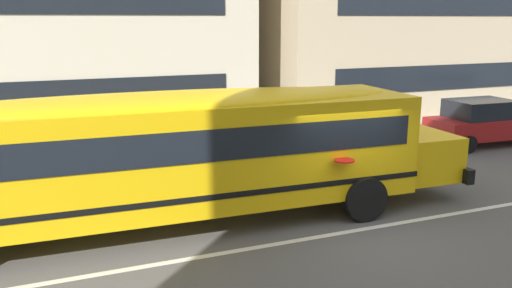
# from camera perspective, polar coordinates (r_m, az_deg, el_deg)

# --- Properties ---
(ground_plane) EXTENTS (400.00, 400.00, 0.00)m
(ground_plane) POSITION_cam_1_polar(r_m,az_deg,el_deg) (11.68, 10.93, -9.15)
(ground_plane) COLOR #54514F
(sidewalk_far) EXTENTS (120.00, 3.00, 0.01)m
(sidewalk_far) POSITION_cam_1_polar(r_m,az_deg,el_deg) (18.56, -2.49, -0.42)
(sidewalk_far) COLOR gray
(sidewalk_far) RESTS_ON ground_plane
(lane_centreline) EXTENTS (110.00, 0.16, 0.01)m
(lane_centreline) POSITION_cam_1_polar(r_m,az_deg,el_deg) (11.68, 10.93, -9.13)
(lane_centreline) COLOR silver
(lane_centreline) RESTS_ON ground_plane
(school_bus) EXTENTS (13.13, 3.36, 2.92)m
(school_bus) POSITION_cam_1_polar(r_m,az_deg,el_deg) (11.45, -8.72, -0.39)
(school_bus) COLOR yellow
(school_bus) RESTS_ON ground_plane
(parked_car_red_end_of_row) EXTENTS (3.95, 1.98, 1.64)m
(parked_car_red_end_of_row) POSITION_cam_1_polar(r_m,az_deg,el_deg) (20.52, 23.20, 2.23)
(parked_car_red_end_of_row) COLOR maroon
(parked_car_red_end_of_row) RESTS_ON ground_plane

